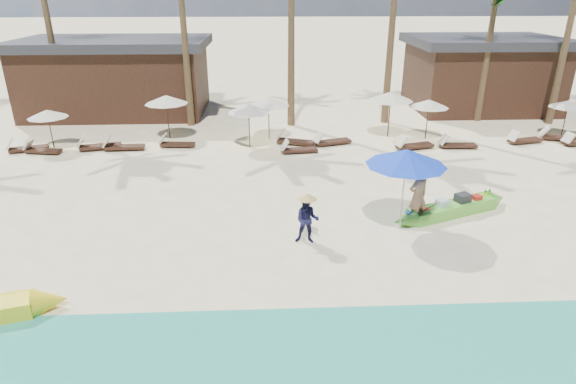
{
  "coord_description": "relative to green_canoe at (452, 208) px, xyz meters",
  "views": [
    {
      "loc": [
        0.77,
        -11.86,
        7.01
      ],
      "look_at": [
        1.42,
        2.0,
        1.09
      ],
      "focal_mm": 30.0,
      "sensor_mm": 36.0,
      "label": 1
    }
  ],
  "objects": [
    {
      "name": "resort_parasol_7",
      "position": [
        0.04,
        9.12,
        1.83
      ],
      "size": [
        2.22,
        2.22,
        2.29
      ],
      "color": "#3A2217",
      "rests_on": "ground"
    },
    {
      "name": "resort_parasol_4",
      "position": [
        -11.0,
        9.39,
        1.73
      ],
      "size": [
        2.1,
        2.1,
        2.17
      ],
      "color": "#3A2217",
      "rests_on": "ground"
    },
    {
      "name": "resort_parasol_6",
      "position": [
        -6.0,
        8.99,
        1.68
      ],
      "size": [
        2.05,
        2.05,
        2.11
      ],
      "color": "#3A2217",
      "rests_on": "ground"
    },
    {
      "name": "lounger_6_left",
      "position": [
        -4.74,
        6.72,
        -0.03
      ],
      "size": [
        1.74,
        0.73,
        0.57
      ],
      "rotation": [
        0.0,
        0.0,
        0.13
      ],
      "color": "#3A2217",
      "rests_on": "ground"
    },
    {
      "name": "pavilion_west",
      "position": [
        -14.91,
        15.11,
        1.96
      ],
      "size": [
        10.8,
        6.6,
        4.3
      ],
      "color": "#3A2217",
      "rests_on": "ground"
    },
    {
      "name": "lounger_4_left",
      "position": [
        -14.04,
        7.63,
        -0.0
      ],
      "size": [
        2.03,
        1.03,
        0.66
      ],
      "rotation": [
        0.0,
        0.0,
        0.23
      ],
      "color": "#3A2217",
      "rests_on": "ground"
    },
    {
      "name": "resort_parasol_9",
      "position": [
        8.88,
        8.71,
        1.45
      ],
      "size": [
        1.81,
        1.81,
        1.86
      ],
      "color": "#3A2217",
      "rests_on": "ground"
    },
    {
      "name": "lounger_4_right",
      "position": [
        -12.88,
        7.51,
        -0.02
      ],
      "size": [
        1.87,
        0.66,
        0.63
      ],
      "rotation": [
        0.0,
        0.0,
        0.05
      ],
      "color": "#3A2217",
      "rests_on": "ground"
    },
    {
      "name": "resort_parasol_3",
      "position": [
        -16.15,
        7.9,
        1.45
      ],
      "size": [
        1.8,
        1.8,
        1.86
      ],
      "color": "#3A2217",
      "rests_on": "ground"
    },
    {
      "name": "tourist",
      "position": [
        -1.39,
        -0.54,
        0.71
      ],
      "size": [
        0.79,
        0.65,
        1.87
      ],
      "primitive_type": "imported",
      "rotation": [
        0.0,
        0.0,
        3.49
      ],
      "color": "tan",
      "rests_on": "ground"
    },
    {
      "name": "pavilion_east",
      "position": [
        7.09,
        15.11,
        1.97
      ],
      "size": [
        8.8,
        6.6,
        4.3
      ],
      "color": "#3A2217",
      "rests_on": "ground"
    },
    {
      "name": "lounger_9_right",
      "position": [
        8.31,
        8.06,
        -0.01
      ],
      "size": [
        1.94,
        1.17,
        0.63
      ],
      "rotation": [
        0.0,
        0.0,
        -0.34
      ],
      "color": "#3A2217",
      "rests_on": "ground"
    },
    {
      "name": "ground",
      "position": [
        -6.91,
        -2.39,
        -0.23
      ],
      "size": [
        240.0,
        240.0,
        0.0
      ],
      "primitive_type": "plane",
      "color": "#FFF0BC",
      "rests_on": "ground"
    },
    {
      "name": "lounger_3_left",
      "position": [
        -17.27,
        7.51,
        -0.03
      ],
      "size": [
        1.83,
        1.07,
        0.59
      ],
      "rotation": [
        0.0,
        0.0,
        0.33
      ],
      "color": "#3A2217",
      "rests_on": "ground"
    },
    {
      "name": "lounger_8_left",
      "position": [
        2.8,
        7.09,
        -0.03
      ],
      "size": [
        1.76,
        0.62,
        0.59
      ],
      "rotation": [
        0.0,
        0.0,
        -0.05
      ],
      "color": "#3A2217",
      "rests_on": "ground"
    },
    {
      "name": "lounger_5_left",
      "position": [
        -10.49,
        7.88,
        -0.04
      ],
      "size": [
        1.71,
        0.65,
        0.57
      ],
      "rotation": [
        0.0,
        0.0,
        -0.08
      ],
      "color": "#3A2217",
      "rests_on": "ground"
    },
    {
      "name": "lounger_3_right",
      "position": [
        -16.44,
        7.2,
        -0.04
      ],
      "size": [
        1.72,
        0.8,
        0.56
      ],
      "rotation": [
        0.0,
        0.0,
        -0.18
      ],
      "color": "#3A2217",
      "rests_on": "ground"
    },
    {
      "name": "lounger_9_left",
      "position": [
        6.34,
        7.68,
        -0.02
      ],
      "size": [
        1.85,
        0.94,
        0.6
      ],
      "rotation": [
        0.0,
        0.0,
        0.23
      ],
      "color": "#3A2217",
      "rests_on": "ground"
    },
    {
      "name": "blue_umbrella",
      "position": [
        -1.99,
        -0.89,
        2.13
      ],
      "size": [
        2.42,
        2.42,
        2.61
      ],
      "color": "#99999E",
      "rests_on": "ground"
    },
    {
      "name": "lounger_7_right",
      "position": [
        0.69,
        7.02,
        -0.02
      ],
      "size": [
        1.94,
        1.05,
        0.63
      ],
      "rotation": [
        0.0,
        0.0,
        0.27
      ],
      "color": "#3A2217",
      "rests_on": "ground"
    },
    {
      "name": "resort_parasol_8",
      "position": [
        1.84,
        8.68,
        1.56
      ],
      "size": [
        1.92,
        1.92,
        1.98
      ],
      "color": "#3A2217",
      "rests_on": "ground"
    },
    {
      "name": "resort_parasol_5",
      "position": [
        -6.93,
        7.75,
        1.63
      ],
      "size": [
        2.0,
        2.0,
        2.06
      ],
      "color": "#3A2217",
      "rests_on": "ground"
    },
    {
      "name": "lounger_6_right",
      "position": [
        -4.84,
        8.02,
        -0.01
      ],
      "size": [
        1.97,
        1.15,
        0.64
      ],
      "rotation": [
        0.0,
        0.0,
        -0.33
      ],
      "color": "#3A2217",
      "rests_on": "ground"
    },
    {
      "name": "vendor_green",
      "position": [
        -4.99,
        -1.67,
        0.51
      ],
      "size": [
        0.79,
        0.67,
        1.46
      ],
      "primitive_type": "imported",
      "rotation": [
        0.0,
        0.0,
        -0.17
      ],
      "color": "#141538",
      "rests_on": "ground"
    },
    {
      "name": "green_canoe",
      "position": [
        0.0,
        0.0,
        0.0
      ],
      "size": [
        5.01,
        2.33,
        0.67
      ],
      "rotation": [
        0.0,
        0.0,
        0.39
      ],
      "color": "#5EB838",
      "rests_on": "ground"
    },
    {
      "name": "lounger_7_left",
      "position": [
        -3.07,
        7.86,
        -0.02
      ],
      "size": [
        1.93,
        1.09,
        0.63
      ],
      "rotation": [
        0.0,
        0.0,
        0.3
      ],
      "color": "#3A2217",
      "rests_on": "ground"
    }
  ]
}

